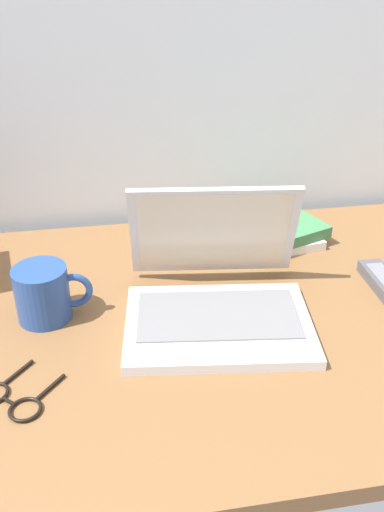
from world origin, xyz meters
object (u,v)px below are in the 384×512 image
object	(u,v)px
eyeglasses	(11,399)
coffee_mug	(44,293)
laptop	(217,291)
book_stack	(276,231)

from	to	relation	value
eyeglasses	coffee_mug	bearing A→B (deg)	78.38
laptop	book_stack	size ratio (longest dim) A/B	1.55
coffee_mug	book_stack	bearing A→B (deg)	23.28
coffee_mug	eyeglasses	world-z (taller)	coffee_mug
coffee_mug	eyeglasses	bearing A→B (deg)	-101.62
coffee_mug	laptop	bearing A→B (deg)	-7.49
coffee_mug	book_stack	world-z (taller)	coffee_mug
coffee_mug	eyeglasses	distance (m)	0.21
eyeglasses	book_stack	size ratio (longest dim) A/B	0.63
laptop	book_stack	distance (m)	0.30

